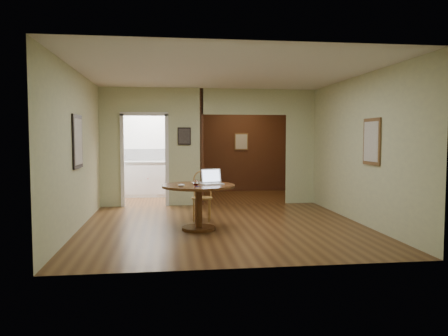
{
  "coord_description": "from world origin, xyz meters",
  "views": [
    {
      "loc": [
        -0.98,
        -7.57,
        1.57
      ],
      "look_at": [
        -0.03,
        -0.2,
        1.05
      ],
      "focal_mm": 35.0,
      "sensor_mm": 36.0,
      "label": 1
    }
  ],
  "objects": [
    {
      "name": "pen",
      "position": [
        -0.5,
        -0.5,
        0.77
      ],
      "size": [
        0.1,
        0.09,
        0.01
      ],
      "primitive_type": "cylinder",
      "rotation": [
        0.0,
        1.57,
        0.74
      ],
      "color": "#0D0F60",
      "rests_on": "dining_table"
    },
    {
      "name": "floor",
      "position": [
        0.0,
        0.0,
        0.0
      ],
      "size": [
        5.0,
        5.0,
        0.0
      ],
      "primitive_type": "plane",
      "color": "#472914",
      "rests_on": "ground"
    },
    {
      "name": "chair",
      "position": [
        -0.33,
        0.66,
        0.52
      ],
      "size": [
        0.46,
        0.46,
        0.94
      ],
      "rotation": [
        0.0,
        0.0,
        -0.17
      ],
      "color": "#AF7F3E",
      "rests_on": "ground"
    },
    {
      "name": "grocery_bag",
      "position": [
        -0.55,
        4.2,
        1.08
      ],
      "size": [
        0.34,
        0.32,
        0.28
      ],
      "primitive_type": "ellipsoid",
      "rotation": [
        0.0,
        0.0,
        0.33
      ],
      "color": "beige",
      "rests_on": "kitchen_cabinet"
    },
    {
      "name": "room_shell",
      "position": [
        -0.47,
        3.1,
        1.29
      ],
      "size": [
        5.2,
        7.5,
        5.0
      ],
      "color": "silver",
      "rests_on": "ground"
    },
    {
      "name": "kitchen_cabinet",
      "position": [
        -1.35,
        4.2,
        0.47
      ],
      "size": [
        2.06,
        0.6,
        0.94
      ],
      "color": "white",
      "rests_on": "ground"
    },
    {
      "name": "open_laptop",
      "position": [
        -0.23,
        -0.14,
        0.84
      ],
      "size": [
        0.42,
        0.41,
        0.26
      ],
      "rotation": [
        0.0,
        0.0,
        0.3
      ],
      "color": "white",
      "rests_on": "dining_table"
    },
    {
      "name": "dining_table",
      "position": [
        -0.47,
        -0.23,
        0.57
      ],
      "size": [
        1.23,
        1.23,
        0.77
      ],
      "rotation": [
        0.0,
        0.0,
        0.19
      ],
      "color": "#5B2A16",
      "rests_on": "ground"
    },
    {
      "name": "closed_laptop",
      "position": [
        -0.42,
        -0.06,
        0.78
      ],
      "size": [
        0.31,
        0.2,
        0.02
      ],
      "primitive_type": "imported",
      "rotation": [
        0.0,
        0.0,
        0.03
      ],
      "color": "silver",
      "rests_on": "dining_table"
    },
    {
      "name": "wine_glass",
      "position": [
        -0.52,
        -0.38,
        0.82
      ],
      "size": [
        0.09,
        0.09,
        0.1
      ],
      "primitive_type": null,
      "color": "white",
      "rests_on": "dining_table"
    },
    {
      "name": "mouse",
      "position": [
        -0.77,
        -0.49,
        0.79
      ],
      "size": [
        0.12,
        0.08,
        0.05
      ],
      "primitive_type": "ellipsoid",
      "rotation": [
        0.0,
        0.0,
        -0.14
      ],
      "color": "white",
      "rests_on": "dining_table"
    }
  ]
}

